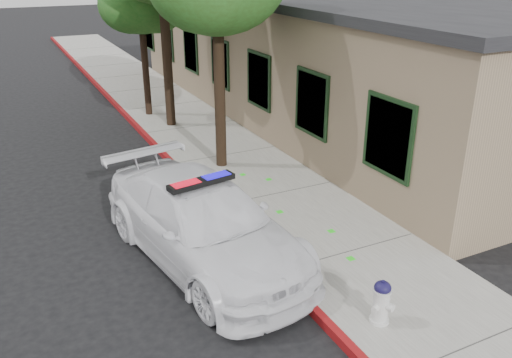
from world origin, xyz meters
The scene contains 7 objects.
ground centered at (0.00, 0.00, 0.00)m, with size 120.00×120.00×0.00m, color black.
sidewalk centered at (1.60, 3.00, 0.07)m, with size 3.20×60.00×0.15m, color gray.
red_curb centered at (0.06, 3.00, 0.08)m, with size 0.14×60.00×0.16m, color maroon.
clapboard_building centered at (6.69, 9.00, 2.13)m, with size 7.30×20.89×4.24m.
police_car centered at (-0.90, 1.24, 0.78)m, with size 3.04×5.67×1.68m.
fire_hydrant centered at (0.78, -1.96, 0.53)m, with size 0.43×0.37×0.75m.
street_tree_far centered at (0.83, 11.08, 3.98)m, with size 2.94×2.69×5.09m.
Camera 1 is at (-3.95, -7.13, 5.45)m, focal length 37.06 mm.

